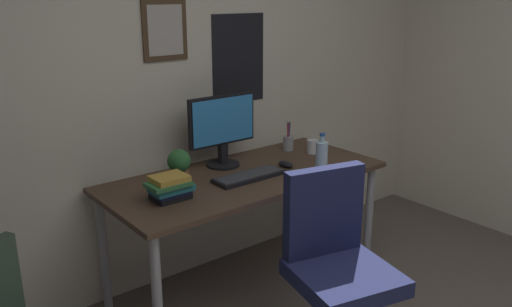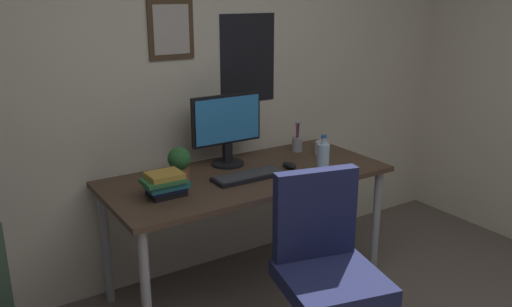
{
  "view_description": "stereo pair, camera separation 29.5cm",
  "coord_description": "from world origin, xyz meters",
  "px_view_note": "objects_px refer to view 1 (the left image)",
  "views": [
    {
      "loc": [
        -1.66,
        -0.61,
        1.76
      ],
      "look_at": [
        0.11,
        1.6,
        0.89
      ],
      "focal_mm": 37.1,
      "sensor_mm": 36.0,
      "label": 1
    },
    {
      "loc": [
        -1.42,
        -0.78,
        1.76
      ],
      "look_at": [
        0.11,
        1.6,
        0.89
      ],
      "focal_mm": 37.1,
      "sensor_mm": 36.0,
      "label": 2
    }
  ],
  "objects_px": {
    "coffee_mug_near": "(313,146)",
    "book_stack_left": "(170,188)",
    "computer_mouse": "(286,164)",
    "keyboard": "(249,176)",
    "monitor": "(222,128)",
    "office_chair": "(336,258)",
    "pen_cup": "(288,142)",
    "potted_plant": "(179,165)",
    "water_bottle": "(322,158)"
  },
  "relations": [
    {
      "from": "coffee_mug_near",
      "to": "book_stack_left",
      "type": "relative_size",
      "value": 0.5
    },
    {
      "from": "computer_mouse",
      "to": "book_stack_left",
      "type": "distance_m",
      "value": 0.82
    },
    {
      "from": "keyboard",
      "to": "coffee_mug_near",
      "type": "distance_m",
      "value": 0.65
    },
    {
      "from": "monitor",
      "to": "coffee_mug_near",
      "type": "distance_m",
      "value": 0.66
    },
    {
      "from": "monitor",
      "to": "coffee_mug_near",
      "type": "height_order",
      "value": "monitor"
    },
    {
      "from": "monitor",
      "to": "book_stack_left",
      "type": "height_order",
      "value": "monitor"
    },
    {
      "from": "office_chair",
      "to": "pen_cup",
      "type": "bearing_deg",
      "value": 60.21
    },
    {
      "from": "monitor",
      "to": "book_stack_left",
      "type": "xyz_separation_m",
      "value": [
        -0.53,
        -0.29,
        -0.17
      ]
    },
    {
      "from": "keyboard",
      "to": "potted_plant",
      "type": "xyz_separation_m",
      "value": [
        -0.35,
        0.18,
        0.09
      ]
    },
    {
      "from": "potted_plant",
      "to": "coffee_mug_near",
      "type": "bearing_deg",
      "value": -2.8
    },
    {
      "from": "coffee_mug_near",
      "to": "pen_cup",
      "type": "relative_size",
      "value": 0.56
    },
    {
      "from": "water_bottle",
      "to": "book_stack_left",
      "type": "height_order",
      "value": "water_bottle"
    },
    {
      "from": "office_chair",
      "to": "keyboard",
      "type": "xyz_separation_m",
      "value": [
        0.0,
        0.68,
        0.23
      ]
    },
    {
      "from": "potted_plant",
      "to": "pen_cup",
      "type": "xyz_separation_m",
      "value": [
        0.9,
        0.1,
        -0.05
      ]
    },
    {
      "from": "keyboard",
      "to": "coffee_mug_near",
      "type": "relative_size",
      "value": 3.81
    },
    {
      "from": "computer_mouse",
      "to": "coffee_mug_near",
      "type": "xyz_separation_m",
      "value": [
        0.33,
        0.11,
        0.03
      ]
    },
    {
      "from": "coffee_mug_near",
      "to": "potted_plant",
      "type": "distance_m",
      "value": 0.98
    },
    {
      "from": "potted_plant",
      "to": "book_stack_left",
      "type": "bearing_deg",
      "value": -131.75
    },
    {
      "from": "keyboard",
      "to": "office_chair",
      "type": "bearing_deg",
      "value": -90.03
    },
    {
      "from": "computer_mouse",
      "to": "potted_plant",
      "type": "relative_size",
      "value": 0.56
    },
    {
      "from": "office_chair",
      "to": "computer_mouse",
      "type": "relative_size",
      "value": 8.64
    },
    {
      "from": "keyboard",
      "to": "potted_plant",
      "type": "relative_size",
      "value": 2.21
    },
    {
      "from": "book_stack_left",
      "to": "keyboard",
      "type": "bearing_deg",
      "value": 0.94
    },
    {
      "from": "water_bottle",
      "to": "potted_plant",
      "type": "xyz_separation_m",
      "value": [
        -0.7,
        0.4,
        -0.0
      ]
    },
    {
      "from": "monitor",
      "to": "office_chair",
      "type": "bearing_deg",
      "value": -91.15
    },
    {
      "from": "computer_mouse",
      "to": "coffee_mug_near",
      "type": "relative_size",
      "value": 0.97
    },
    {
      "from": "computer_mouse",
      "to": "potted_plant",
      "type": "distance_m",
      "value": 0.67
    },
    {
      "from": "water_bottle",
      "to": "keyboard",
      "type": "bearing_deg",
      "value": 148.14
    },
    {
      "from": "monitor",
      "to": "pen_cup",
      "type": "distance_m",
      "value": 0.56
    },
    {
      "from": "pen_cup",
      "to": "office_chair",
      "type": "bearing_deg",
      "value": -119.79
    },
    {
      "from": "office_chair",
      "to": "pen_cup",
      "type": "height_order",
      "value": "office_chair"
    },
    {
      "from": "monitor",
      "to": "potted_plant",
      "type": "relative_size",
      "value": 2.36
    },
    {
      "from": "office_chair",
      "to": "computer_mouse",
      "type": "distance_m",
      "value": 0.8
    },
    {
      "from": "monitor",
      "to": "water_bottle",
      "type": "relative_size",
      "value": 1.82
    },
    {
      "from": "computer_mouse",
      "to": "pen_cup",
      "type": "bearing_deg",
      "value": 45.67
    },
    {
      "from": "keyboard",
      "to": "water_bottle",
      "type": "relative_size",
      "value": 1.7
    },
    {
      "from": "computer_mouse",
      "to": "coffee_mug_near",
      "type": "distance_m",
      "value": 0.35
    },
    {
      "from": "book_stack_left",
      "to": "office_chair",
      "type": "bearing_deg",
      "value": -52.72
    },
    {
      "from": "office_chair",
      "to": "potted_plant",
      "type": "xyz_separation_m",
      "value": [
        -0.35,
        0.86,
        0.32
      ]
    },
    {
      "from": "water_bottle",
      "to": "book_stack_left",
      "type": "xyz_separation_m",
      "value": [
        -0.87,
        0.21,
        -0.04
      ]
    },
    {
      "from": "monitor",
      "to": "computer_mouse",
      "type": "xyz_separation_m",
      "value": [
        0.28,
        -0.26,
        -0.22
      ]
    },
    {
      "from": "coffee_mug_near",
      "to": "potted_plant",
      "type": "xyz_separation_m",
      "value": [
        -0.98,
        0.05,
        0.06
      ]
    },
    {
      "from": "coffee_mug_near",
      "to": "book_stack_left",
      "type": "xyz_separation_m",
      "value": [
        -1.15,
        -0.14,
        0.02
      ]
    },
    {
      "from": "office_chair",
      "to": "water_bottle",
      "type": "height_order",
      "value": "water_bottle"
    },
    {
      "from": "potted_plant",
      "to": "computer_mouse",
      "type": "bearing_deg",
      "value": -13.32
    },
    {
      "from": "office_chair",
      "to": "water_bottle",
      "type": "relative_size",
      "value": 3.76
    },
    {
      "from": "office_chair",
      "to": "keyboard",
      "type": "relative_size",
      "value": 2.21
    },
    {
      "from": "computer_mouse",
      "to": "potted_plant",
      "type": "xyz_separation_m",
      "value": [
        -0.65,
        0.15,
        0.09
      ]
    },
    {
      "from": "keyboard",
      "to": "book_stack_left",
      "type": "relative_size",
      "value": 1.88
    },
    {
      "from": "monitor",
      "to": "coffee_mug_near",
      "type": "bearing_deg",
      "value": -14.1
    }
  ]
}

